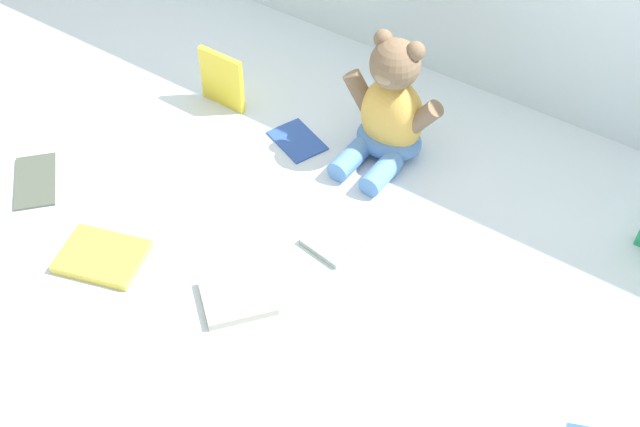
{
  "coord_description": "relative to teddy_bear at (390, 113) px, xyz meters",
  "views": [
    {
      "loc": [
        0.44,
        -0.77,
        0.96
      ],
      "look_at": [
        -0.02,
        -0.1,
        0.1
      ],
      "focal_mm": 44.98,
      "sensor_mm": 36.0,
      "label": 1
    }
  ],
  "objects": [
    {
      "name": "ground_plane",
      "position": [
        0.06,
        -0.17,
        -0.09
      ],
      "size": [
        3.2,
        3.2,
        0.0
      ],
      "primitive_type": "plane",
      "color": "silver"
    },
    {
      "name": "teddy_bear",
      "position": [
        0.0,
        0.0,
        0.0
      ],
      "size": [
        0.19,
        0.17,
        0.23
      ],
      "rotation": [
        0.0,
        0.0,
        0.0
      ],
      "color": "#E5B24C",
      "rests_on": "ground_plane"
    },
    {
      "name": "book_case_0",
      "position": [
        -0.15,
        -0.07,
        -0.08
      ],
      "size": [
        0.12,
        0.1,
        0.01
      ],
      "primitive_type": "cube",
      "rotation": [
        0.0,
        0.0,
        4.34
      ],
      "color": "#2D50A3",
      "rests_on": "ground_plane"
    },
    {
      "name": "book_case_1",
      "position": [
        -0.24,
        -0.47,
        -0.08
      ],
      "size": [
        0.15,
        0.13,
        0.01
      ],
      "primitive_type": "cube",
      "rotation": [
        0.0,
        0.0,
        5.02
      ],
      "color": "gold",
      "rests_on": "ground_plane"
    },
    {
      "name": "book_case_2",
      "position": [
        0.04,
        -0.23,
        -0.08
      ],
      "size": [
        0.09,
        0.1,
        0.01
      ],
      "primitive_type": "cube",
      "rotation": [
        0.0,
        0.0,
        6.14
      ],
      "color": "#8FA391",
      "rests_on": "ground_plane"
    },
    {
      "name": "book_case_4",
      "position": [
        -0.32,
        -0.06,
        -0.03
      ],
      "size": [
        0.09,
        0.01,
        0.11
      ],
      "primitive_type": "cube",
      "rotation": [
        -0.01,
        0.0,
        -0.01
      ],
      "color": "yellow",
      "rests_on": "ground_plane"
    },
    {
      "name": "book_case_5",
      "position": [
        -0.45,
        -0.41,
        -0.08
      ],
      "size": [
        0.14,
        0.14,
        0.01
      ],
      "primitive_type": "cube",
      "rotation": [
        0.0,
        0.0,
        3.96
      ],
      "color": "#4A5245",
      "rests_on": "ground_plane"
    },
    {
      "name": "book_case_6",
      "position": [
        -0.01,
        -0.41,
        -0.08
      ],
      "size": [
        0.13,
        0.14,
        0.01
      ],
      "primitive_type": "cube",
      "rotation": [
        0.0,
        0.0,
        5.6
      ],
      "color": "#A4A192",
      "rests_on": "ground_plane"
    }
  ]
}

